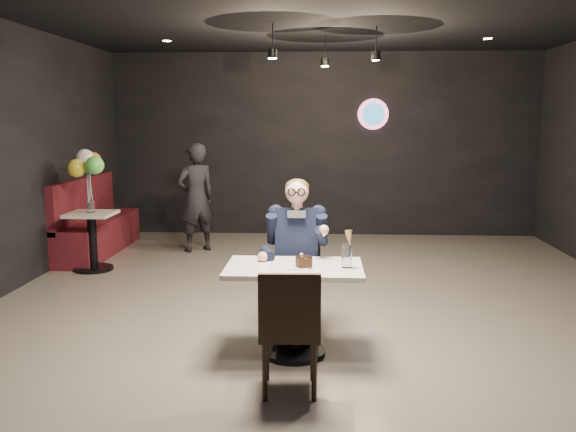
# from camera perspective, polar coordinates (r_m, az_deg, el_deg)

# --- Properties ---
(floor) EXTENTS (9.00, 9.00, 0.00)m
(floor) POSITION_cam_1_polar(r_m,az_deg,el_deg) (5.96, 3.32, -9.75)
(floor) COLOR slate
(floor) RESTS_ON ground
(wall_sign) EXTENTS (0.50, 0.06, 0.50)m
(wall_sign) POSITION_cam_1_polar(r_m,az_deg,el_deg) (10.15, 7.97, 9.42)
(wall_sign) COLOR pink
(wall_sign) RESTS_ON floor
(pendant_lights) EXTENTS (1.40, 1.20, 0.36)m
(pendant_lights) POSITION_cam_1_polar(r_m,az_deg,el_deg) (7.70, 3.50, 16.19)
(pendant_lights) COLOR black
(pendant_lights) RESTS_ON floor
(main_table) EXTENTS (1.10, 0.70, 0.75)m
(main_table) POSITION_cam_1_polar(r_m,az_deg,el_deg) (5.03, 0.57, -8.83)
(main_table) COLOR white
(main_table) RESTS_ON floor
(chair_far) EXTENTS (0.42, 0.46, 0.92)m
(chair_far) POSITION_cam_1_polar(r_m,az_deg,el_deg) (5.54, 0.83, -6.25)
(chair_far) COLOR black
(chair_far) RESTS_ON floor
(chair_near) EXTENTS (0.44, 0.48, 0.92)m
(chair_near) POSITION_cam_1_polar(r_m,az_deg,el_deg) (4.37, 0.16, -10.49)
(chair_near) COLOR black
(chair_near) RESTS_ON floor
(seated_man) EXTENTS (0.60, 0.80, 1.44)m
(seated_man) POSITION_cam_1_polar(r_m,az_deg,el_deg) (5.47, 0.84, -3.62)
(seated_man) COLOR black
(seated_man) RESTS_ON floor
(dessert_plate) EXTENTS (0.21, 0.21, 0.01)m
(dessert_plate) POSITION_cam_1_polar(r_m,az_deg,el_deg) (4.87, 0.89, -4.79)
(dessert_plate) COLOR white
(dessert_plate) RESTS_ON main_table
(cake_slice) EXTENTS (0.14, 0.12, 0.08)m
(cake_slice) POSITION_cam_1_polar(r_m,az_deg,el_deg) (4.85, 1.49, -4.31)
(cake_slice) COLOR black
(cake_slice) RESTS_ON dessert_plate
(mint_leaf) EXTENTS (0.05, 0.04, 0.01)m
(mint_leaf) POSITION_cam_1_polar(r_m,az_deg,el_deg) (4.80, 1.53, -3.93)
(mint_leaf) COLOR #2F832B
(mint_leaf) RESTS_ON cake_slice
(sundae_glass) EXTENTS (0.08, 0.08, 0.19)m
(sundae_glass) POSITION_cam_1_polar(r_m,az_deg,el_deg) (4.88, 5.51, -3.75)
(sundae_glass) COLOR silver
(sundae_glass) RESTS_ON main_table
(wafer_cone) EXTENTS (0.08, 0.08, 0.13)m
(wafer_cone) POSITION_cam_1_polar(r_m,az_deg,el_deg) (4.81, 5.75, -2.09)
(wafer_cone) COLOR tan
(wafer_cone) RESTS_ON sundae_glass
(booth_bench) EXTENTS (0.54, 2.18, 1.09)m
(booth_bench) POSITION_cam_1_polar(r_m,az_deg,el_deg) (9.18, -17.41, 0.01)
(booth_bench) COLOR #4D101E
(booth_bench) RESTS_ON floor
(side_table) EXTENTS (0.56, 0.56, 0.71)m
(side_table) POSITION_cam_1_polar(r_m,az_deg,el_deg) (8.19, -17.82, -2.43)
(side_table) COLOR white
(side_table) RESTS_ON floor
(balloon_vase) EXTENTS (0.10, 0.10, 0.15)m
(balloon_vase) POSITION_cam_1_polar(r_m,az_deg,el_deg) (8.11, -17.98, 0.86)
(balloon_vase) COLOR silver
(balloon_vase) RESTS_ON side_table
(balloon_bunch) EXTENTS (0.42, 0.42, 0.69)m
(balloon_bunch) POSITION_cam_1_polar(r_m,az_deg,el_deg) (8.06, -18.12, 3.78)
(balloon_bunch) COLOR yellow
(balloon_bunch) RESTS_ON balloon_vase
(passerby) EXTENTS (0.69, 0.64, 1.58)m
(passerby) POSITION_cam_1_polar(r_m,az_deg,el_deg) (8.97, -8.61, 1.71)
(passerby) COLOR black
(passerby) RESTS_ON floor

